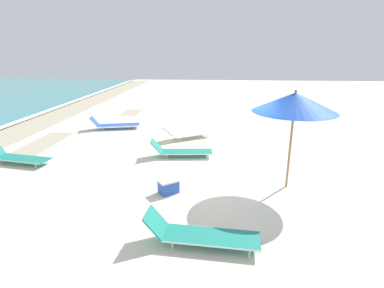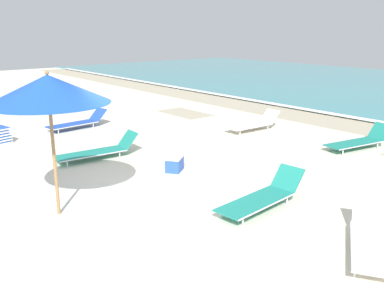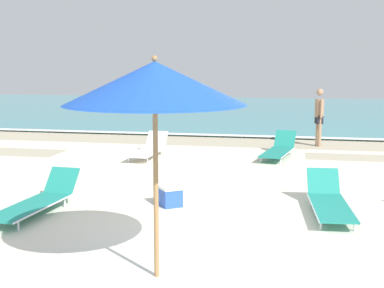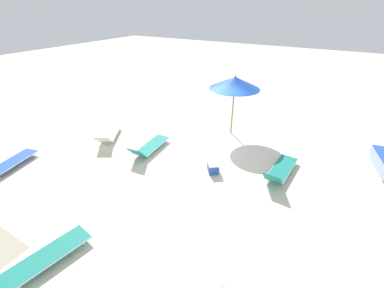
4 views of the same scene
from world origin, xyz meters
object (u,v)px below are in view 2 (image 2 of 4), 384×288
object	(u,v)px
beach_umbrella	(48,90)
sun_lounger_near_water_left	(98,150)
sun_lounger_mid_beach_solo	(254,124)
sun_lounger_mid_beach_pair_a	(359,141)
sun_lounger_near_water_right	(372,238)
sun_lounger_beside_umbrella	(263,196)
sun_lounger_mid_beach_pair_b	(78,122)
cooler_box	(175,163)

from	to	relation	value
beach_umbrella	sun_lounger_near_water_left	xyz separation A→B (m)	(-2.73, 2.24, -2.11)
beach_umbrella	sun_lounger_near_water_left	size ratio (longest dim) A/B	1.18
sun_lounger_near_water_left	sun_lounger_mid_beach_solo	world-z (taller)	sun_lounger_near_water_left
sun_lounger_near_water_left	sun_lounger_mid_beach_pair_a	bearing A→B (deg)	62.90
sun_lounger_near_water_right	sun_lounger_mid_beach_solo	xyz separation A→B (m)	(-6.74, 4.63, 0.00)
sun_lounger_beside_umbrella	sun_lounger_mid_beach_pair_b	size ratio (longest dim) A/B	1.01
sun_lounger_mid_beach_solo	cooler_box	bearing A→B (deg)	-67.77
sun_lounger_near_water_right	sun_lounger_mid_beach_pair_b	xyz separation A→B (m)	(-10.77, 0.15, 0.00)
sun_lounger_beside_umbrella	sun_lounger_mid_beach_pair_b	distance (m)	8.57
sun_lounger_beside_umbrella	sun_lounger_mid_beach_pair_a	size ratio (longest dim) A/B	0.97
beach_umbrella	sun_lounger_near_water_right	xyz separation A→B (m)	(4.40, 3.20, -2.11)
sun_lounger_near_water_left	sun_lounger_mid_beach_pair_a	world-z (taller)	sun_lounger_mid_beach_pair_a
sun_lounger_near_water_left	sun_lounger_near_water_right	xyz separation A→B (m)	(7.13, 0.97, -0.00)
sun_lounger_near_water_left	cooler_box	xyz separation A→B (m)	(2.11, 0.94, -0.03)
sun_lounger_mid_beach_solo	cooler_box	distance (m)	4.97
sun_lounger_beside_umbrella	sun_lounger_mid_beach_solo	distance (m)	6.50
beach_umbrella	sun_lounger_mid_beach_solo	xyz separation A→B (m)	(-2.34, 7.84, -2.10)
sun_lounger_near_water_left	cooler_box	distance (m)	2.31
sun_lounger_mid_beach_pair_a	cooler_box	xyz separation A→B (m)	(-1.75, -5.34, -0.03)
sun_lounger_beside_umbrella	sun_lounger_near_water_left	world-z (taller)	sun_lounger_near_water_left
beach_umbrella	sun_lounger_near_water_right	size ratio (longest dim) A/B	1.29
sun_lounger_beside_umbrella	sun_lounger_near_water_right	size ratio (longest dim) A/B	1.06
sun_lounger_mid_beach_pair_b	cooler_box	size ratio (longest dim) A/B	3.53
sun_lounger_near_water_right	cooler_box	size ratio (longest dim) A/B	3.37
sun_lounger_beside_umbrella	sun_lounger_mid_beach_solo	xyz separation A→B (m)	(-4.53, 4.66, 0.00)
sun_lounger_near_water_left	sun_lounger_mid_beach_pair_b	distance (m)	3.81
sun_lounger_near_water_left	cooler_box	bearing A→B (deg)	28.47
sun_lounger_mid_beach_pair_a	sun_lounger_near_water_left	bearing A→B (deg)	-111.80
sun_lounger_beside_umbrella	sun_lounger_near_water_right	bearing A→B (deg)	-4.35
sun_lounger_beside_umbrella	sun_lounger_mid_beach_pair_a	bearing A→B (deg)	96.13
beach_umbrella	sun_lounger_mid_beach_pair_a	bearing A→B (deg)	82.42
sun_lounger_mid_beach_solo	sun_lounger_mid_beach_pair_a	bearing A→B (deg)	13.03
beach_umbrella	sun_lounger_near_water_right	world-z (taller)	beach_umbrella
sun_lounger_near_water_left	sun_lounger_mid_beach_pair_b	xyz separation A→B (m)	(-3.64, 1.12, -0.00)
sun_lounger_near_water_right	sun_lounger_mid_beach_pair_a	world-z (taller)	sun_lounger_mid_beach_pair_a
cooler_box	sun_lounger_near_water_right	bearing A→B (deg)	54.13
sun_lounger_near_water_left	sun_lounger_mid_beach_pair_a	distance (m)	7.37
sun_lounger_mid_beach_pair_a	sun_lounger_beside_umbrella	bearing A→B (deg)	-68.98
sun_lounger_near_water_left	sun_lounger_near_water_right	size ratio (longest dim) A/B	1.09
sun_lounger_mid_beach_pair_a	sun_lounger_mid_beach_pair_b	distance (m)	9.11
sun_lounger_mid_beach_pair_b	sun_lounger_mid_beach_solo	bearing A→B (deg)	41.66
sun_lounger_mid_beach_pair_a	sun_lounger_mid_beach_pair_b	bearing A→B (deg)	-135.70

